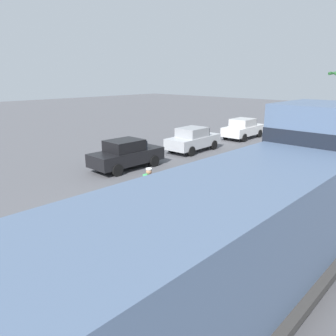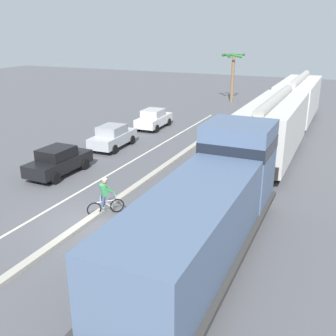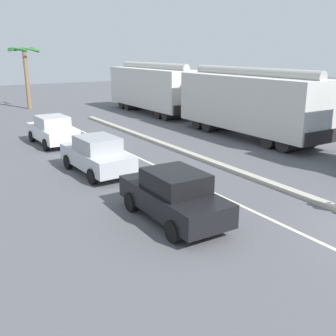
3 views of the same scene
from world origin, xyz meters
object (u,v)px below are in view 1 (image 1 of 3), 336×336
object	(u,v)px
parked_car_silver	(193,139)
parked_car_white	(243,128)
locomotive	(268,216)
cyclist	(148,191)
parked_car_black	(126,154)

from	to	relation	value
parked_car_silver	parked_car_white	distance (m)	6.46
parked_car_silver	locomotive	bearing A→B (deg)	-43.90
locomotive	parked_car_silver	distance (m)	14.80
locomotive	cyclist	distance (m)	5.46
locomotive	parked_car_white	distance (m)	19.83
parked_car_white	parked_car_silver	bearing A→B (deg)	-89.94
parked_car_black	cyclist	world-z (taller)	cyclist
parked_car_black	parked_car_silver	world-z (taller)	same
locomotive	cyclist	bearing A→B (deg)	168.94
locomotive	parked_car_black	xyz separation A→B (m)	(-10.55, 4.33, -0.98)
parked_car_white	cyclist	world-z (taller)	cyclist
locomotive	parked_car_white	bearing A→B (deg)	122.52
parked_car_black	parked_car_white	distance (m)	12.37
parked_car_white	locomotive	bearing A→B (deg)	-57.48
parked_car_silver	parked_car_white	bearing A→B (deg)	90.06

